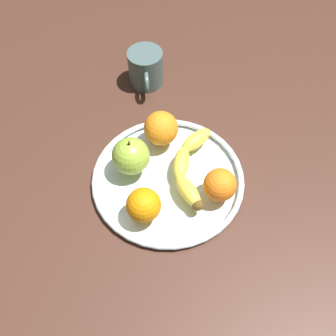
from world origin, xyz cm
name	(u,v)px	position (x,y,z in cm)	size (l,w,h in cm)	color
ground_plane	(168,186)	(0.00, 0.00, -2.00)	(139.55, 139.55, 4.00)	#44271E
fruit_bowl	(168,179)	(0.00, 0.00, 0.92)	(30.45, 30.45, 1.80)	silver
banana	(189,166)	(-1.18, 4.27, 3.38)	(20.15, 10.12, 3.15)	yellow
apple	(131,156)	(-2.87, -7.00, 5.54)	(7.47, 7.47, 8.27)	#93B83B
orange_front_left	(144,205)	(7.81, -5.07, 5.03)	(6.45, 6.45, 6.45)	orange
orange_back_left	(220,185)	(4.67, 9.35, 4.96)	(6.33, 6.33, 6.33)	orange
orange_back_right	(161,128)	(-9.49, -0.66, 5.35)	(7.10, 7.10, 7.10)	orange
ambient_mug	(146,68)	(-28.62, -2.85, 4.30)	(11.71, 8.13, 8.57)	#475C5D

